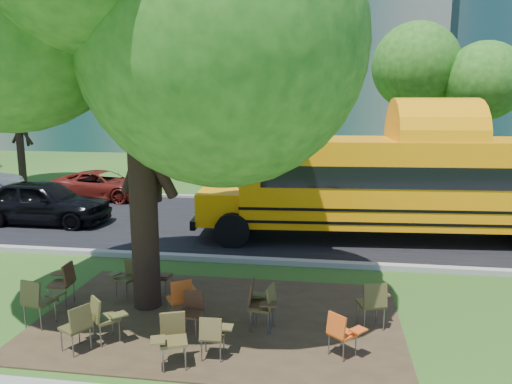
% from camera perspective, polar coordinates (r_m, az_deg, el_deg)
% --- Properties ---
extents(ground, '(160.00, 160.00, 0.00)m').
position_cam_1_polar(ground, '(10.82, -8.94, -12.79)').
color(ground, '#264816').
rests_on(ground, ground).
extents(dirt_patch, '(7.00, 4.50, 0.03)m').
position_cam_1_polar(dirt_patch, '(10.13, -4.24, -14.30)').
color(dirt_patch, '#382819').
rests_on(dirt_patch, ground).
extents(asphalt_road, '(80.00, 8.00, 0.04)m').
position_cam_1_polar(asphalt_road, '(17.26, -1.99, -3.61)').
color(asphalt_road, black).
rests_on(asphalt_road, ground).
extents(kerb_near, '(80.00, 0.25, 0.14)m').
position_cam_1_polar(kerb_near, '(13.49, -5.12, -7.56)').
color(kerb_near, gray).
rests_on(kerb_near, ground).
extents(kerb_far, '(80.00, 0.25, 0.14)m').
position_cam_1_polar(kerb_far, '(21.19, 0.03, -0.77)').
color(kerb_far, gray).
rests_on(kerb_far, ground).
extents(building_main, '(38.00, 16.00, 22.00)m').
position_cam_1_polar(building_main, '(47.25, -5.38, 18.85)').
color(building_main, slate).
rests_on(building_main, ground).
extents(bg_tree_0, '(5.20, 5.20, 7.18)m').
position_cam_1_polar(bg_tree_0, '(27.04, -25.78, 10.27)').
color(bg_tree_0, black).
rests_on(bg_tree_0, ground).
extents(bg_tree_2, '(4.80, 4.80, 6.62)m').
position_cam_1_polar(bg_tree_2, '(26.69, -9.21, 10.42)').
color(bg_tree_2, black).
rests_on(bg_tree_2, ground).
extents(bg_tree_3, '(5.60, 5.60, 7.84)m').
position_cam_1_polar(bg_tree_3, '(23.96, 20.87, 11.81)').
color(bg_tree_3, black).
rests_on(bg_tree_3, ground).
extents(main_tree, '(7.20, 7.20, 9.11)m').
position_cam_1_polar(main_tree, '(10.11, -13.53, 17.31)').
color(main_tree, black).
rests_on(main_tree, ground).
extents(school_bus, '(12.78, 3.70, 3.09)m').
position_cam_1_polar(school_bus, '(15.83, 18.90, 1.03)').
color(school_bus, '#FB9807').
rests_on(school_bus, ground).
extents(chair_0, '(0.72, 0.57, 0.97)m').
position_cam_1_polar(chair_0, '(10.39, -23.66, -11.04)').
color(chair_0, '#4D4921').
rests_on(chair_0, ground).
extents(chair_1, '(0.75, 0.59, 0.87)m').
position_cam_1_polar(chair_1, '(9.40, -17.06, -13.31)').
color(chair_1, '#4D4A21').
rests_on(chair_1, ground).
extents(chair_2, '(0.57, 0.72, 0.87)m').
position_cam_1_polar(chair_2, '(9.25, -19.68, -13.92)').
color(chair_2, '#423D1C').
rests_on(chair_2, ground).
extents(chair_3, '(0.57, 0.48, 0.81)m').
position_cam_1_polar(chair_3, '(9.44, -7.51, -13.08)').
color(chair_3, '#462A19').
rests_on(chair_3, ground).
extents(chair_4, '(0.52, 0.48, 0.80)m').
position_cam_1_polar(chair_4, '(8.54, -4.89, -15.74)').
color(chair_4, brown).
rests_on(chair_4, ground).
extents(chair_5, '(0.61, 0.68, 0.89)m').
position_cam_1_polar(chair_5, '(8.43, -9.63, -15.80)').
color(chair_5, brown).
rests_on(chair_5, ground).
extents(chair_6, '(0.53, 0.66, 0.90)m').
position_cam_1_polar(chair_6, '(9.48, 1.05, -12.48)').
color(chair_6, '#4A4720').
rests_on(chair_6, ground).
extents(chair_7, '(0.70, 0.55, 0.81)m').
position_cam_1_polar(chair_7, '(8.68, 9.80, -15.35)').
color(chair_7, '#D55016').
rests_on(chair_7, ground).
extents(chair_8, '(0.57, 0.61, 0.93)m').
position_cam_1_polar(chair_8, '(11.28, -21.12, -9.29)').
color(chair_8, '#4C301B').
rests_on(chair_8, ground).
extents(chair_9, '(0.65, 0.51, 0.80)m').
position_cam_1_polar(chair_9, '(11.39, -14.55, -9.12)').
color(chair_9, '#48441F').
rests_on(chair_9, ground).
extents(chair_10, '(0.47, 0.54, 0.80)m').
position_cam_1_polar(chair_10, '(11.31, -11.03, -9.10)').
color(chair_10, '#482A19').
rests_on(chair_10, ground).
extents(chair_11, '(0.59, 0.74, 0.89)m').
position_cam_1_polar(chair_11, '(9.90, -8.52, -11.61)').
color(chair_11, '#AB4612').
rests_on(chair_11, ground).
extents(chair_12, '(0.59, 0.62, 0.95)m').
position_cam_1_polar(chair_12, '(9.48, 0.26, -12.29)').
color(chair_12, '#3F2916').
rests_on(chair_12, ground).
extents(chair_13, '(0.65, 0.71, 0.96)m').
position_cam_1_polar(chair_13, '(9.74, 13.31, -11.91)').
color(chair_13, '#494320').
rests_on(chair_13, ground).
extents(black_car, '(4.57, 1.84, 1.56)m').
position_cam_1_polar(black_car, '(18.59, -23.18, -1.05)').
color(black_car, black).
rests_on(black_car, ground).
extents(bg_car_red, '(4.56, 2.37, 1.23)m').
position_cam_1_polar(bg_car_red, '(22.32, -17.13, 0.76)').
color(bg_car_red, '#5F1610').
rests_on(bg_car_red, ground).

